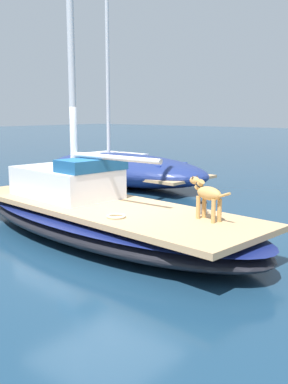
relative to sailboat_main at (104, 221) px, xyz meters
name	(u,v)px	position (x,y,z in m)	size (l,w,h in m)	color
ground_plane	(104,237)	(0.00, 0.00, -0.34)	(120.00, 120.00, 0.00)	navy
sailboat_main	(104,221)	(0.00, 0.00, 0.00)	(3.20, 7.44, 0.66)	black
cabin_house	(69,180)	(0.12, 1.11, 0.67)	(1.61, 2.34, 0.84)	silver
dog_tan	(207,194)	(0.16, -2.19, 0.75)	(0.37, 0.92, 0.70)	tan
deck_winch	(203,208)	(0.54, -1.88, 0.42)	(0.16, 0.16, 0.21)	#B7B7BC
coiled_rope	(116,216)	(-0.66, -0.93, 0.35)	(0.32, 0.32, 0.04)	beige
moored_boat_starboard_side	(123,168)	(5.04, 4.00, 0.22)	(3.02, 6.77, 6.89)	navy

